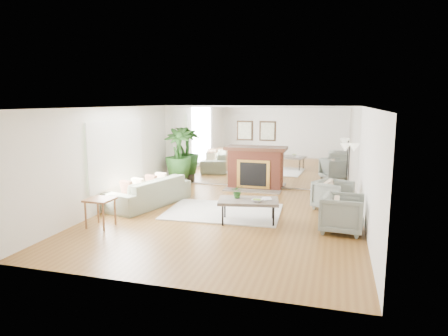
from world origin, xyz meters
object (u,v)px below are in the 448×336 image
(potted_ficus, at_px, (178,155))
(floor_lamp, at_px, (349,152))
(armchair_front, at_px, (342,214))
(sofa, at_px, (149,191))
(fireplace, at_px, (255,167))
(armchair_back, at_px, (333,195))
(coffee_table, at_px, (248,202))
(side_table, at_px, (100,203))

(potted_ficus, bearing_deg, floor_lamp, -4.54)
(armchair_front, xyz_separation_m, floor_lamp, (0.17, 2.96, 0.91))
(sofa, height_order, armchair_front, armchair_front)
(fireplace, xyz_separation_m, potted_ficus, (-2.41, -0.16, 0.31))
(sofa, distance_m, armchair_back, 4.62)
(armchair_front, bearing_deg, armchair_back, 11.03)
(armchair_front, bearing_deg, sofa, 83.48)
(coffee_table, bearing_deg, armchair_front, -2.97)
(fireplace, relative_size, side_table, 3.35)
(coffee_table, distance_m, armchair_front, 1.97)
(fireplace, height_order, potted_ficus, fireplace)
(coffee_table, distance_m, side_table, 3.16)
(armchair_back, height_order, armchair_front, armchair_front)
(armchair_front, bearing_deg, coffee_table, 91.25)
(floor_lamp, bearing_deg, armchair_back, -107.12)
(floor_lamp, bearing_deg, sofa, -157.27)
(coffee_table, relative_size, side_table, 2.31)
(fireplace, height_order, floor_lamp, fireplace)
(armchair_front, distance_m, floor_lamp, 3.10)
(side_table, bearing_deg, armchair_front, 11.82)
(sofa, bearing_deg, coffee_table, 89.31)
(armchair_back, bearing_deg, fireplace, 79.90)
(potted_ficus, bearing_deg, side_table, -89.79)
(armchair_back, xyz_separation_m, floor_lamp, (0.38, 1.22, 0.93))
(armchair_back, relative_size, potted_ficus, 0.44)
(floor_lamp, bearing_deg, coffee_table, -126.77)
(sofa, relative_size, armchair_front, 2.82)
(sofa, bearing_deg, armchair_back, 115.78)
(side_table, height_order, floor_lamp, floor_lamp)
(coffee_table, xyz_separation_m, armchair_front, (1.97, -0.10, -0.09))
(fireplace, bearing_deg, potted_ficus, -176.22)
(coffee_table, height_order, floor_lamp, floor_lamp)
(armchair_back, xyz_separation_m, potted_ficus, (-4.73, 1.63, 0.61))
(fireplace, xyz_separation_m, coffee_table, (0.56, -3.42, -0.18))
(armchair_back, bearing_deg, floor_lamp, 10.36)
(fireplace, relative_size, armchair_front, 2.41)
(armchair_front, relative_size, potted_ficus, 0.47)
(side_table, bearing_deg, armchair_back, 30.43)
(coffee_table, xyz_separation_m, side_table, (-2.95, -1.13, 0.04))
(side_table, relative_size, floor_lamp, 0.40)
(coffee_table, height_order, armchair_back, armchair_back)
(potted_ficus, bearing_deg, armchair_front, -34.30)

